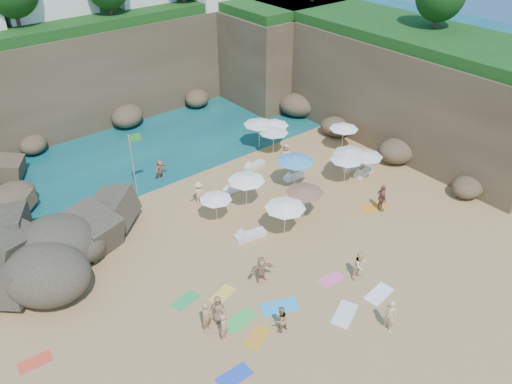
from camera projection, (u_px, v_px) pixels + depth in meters
ground at (262, 255)px, 28.93m from camera, size 120.00×120.00×0.00m
seawater at (65, 98)px, 48.44m from camera, size 120.00×120.00×0.00m
cliff_back at (100, 67)px, 44.06m from camera, size 44.00×8.00×8.00m
cliff_right at (375, 77)px, 41.96m from camera, size 8.00×30.00×8.00m
cliff_corner at (266, 48)px, 48.71m from camera, size 10.00×12.00×8.00m
rock_outcrop at (66, 258)px, 28.66m from camera, size 8.00×6.10×3.13m
flag_pole at (133, 156)px, 32.83m from camera, size 0.88×0.14×4.52m
parasol_0 at (216, 197)px, 30.77m from camera, size 2.05×2.05×1.94m
parasol_1 at (274, 123)px, 39.07m from camera, size 2.34×2.34×2.21m
parasol_2 at (259, 122)px, 38.86m from camera, size 2.52×2.52×2.38m
parasol_3 at (274, 130)px, 38.06m from camera, size 2.30×2.30×2.18m
parasol_4 at (344, 127)px, 38.66m from camera, size 2.27×2.27×2.14m
parasol_5 at (246, 178)px, 31.98m from camera, size 2.45×2.45×2.32m
parasol_6 at (305, 190)px, 30.84m from camera, size 2.43×2.43×2.30m
parasol_7 at (366, 154)px, 34.86m from camera, size 2.33×2.33×2.21m
parasol_8 at (351, 151)px, 35.05m from camera, size 2.43×2.43×2.29m
parasol_9 at (285, 205)px, 29.38m from camera, size 2.48×2.48×2.34m
parasol_10 at (296, 159)px, 33.85m from camera, size 2.60×2.60×2.46m
parasol_11 at (347, 158)px, 34.48m from camera, size 2.31×2.31×2.19m
lounger_0 at (234, 189)px, 34.60m from camera, size 1.58×0.64×0.24m
lounger_1 at (255, 166)px, 37.25m from camera, size 1.85×0.83×0.28m
lounger_2 at (294, 177)px, 35.94m from camera, size 1.65×0.73×0.25m
lounger_3 at (250, 235)px, 30.21m from camera, size 2.03×1.02×0.30m
lounger_4 at (363, 173)px, 36.39m from camera, size 1.68×0.66×0.26m
lounger_5 at (353, 168)px, 37.04m from camera, size 1.66×0.57×0.26m
towel_0 at (234, 376)px, 22.00m from camera, size 1.60×0.83×0.03m
towel_2 at (257, 337)px, 23.83m from camera, size 1.72×1.30×0.03m
towel_3 at (240, 320)px, 24.74m from camera, size 1.81×1.09×0.03m
towel_4 at (223, 295)px, 26.21m from camera, size 1.63×1.15×0.03m
towel_5 at (379, 294)px, 26.25m from camera, size 1.77×1.04×0.03m
towel_7 at (35, 362)px, 22.64m from camera, size 1.52×0.85×0.03m
towel_8 at (280, 307)px, 25.48m from camera, size 2.15×1.64×0.03m
towel_9 at (331, 279)px, 27.17m from camera, size 1.47×0.76×0.03m
towel_10 at (374, 207)px, 32.91m from camera, size 2.05×1.39×0.03m
towel_11 at (185, 300)px, 25.87m from camera, size 1.58×1.02×0.03m
towel_13 at (345, 314)px, 25.06m from camera, size 2.01×1.55×0.03m
person_stand_0 at (224, 327)px, 23.34m from camera, size 0.70×0.64×1.60m
person_stand_1 at (281, 319)px, 23.80m from camera, size 0.74×0.58×1.51m
person_stand_2 at (199, 193)px, 32.88m from camera, size 1.18×0.83×1.69m
person_stand_3 at (382, 198)px, 32.17m from camera, size 0.90×1.20×1.89m
person_stand_4 at (286, 155)px, 36.96m from camera, size 0.84×1.04×1.87m
person_stand_5 at (160, 169)px, 35.67m from camera, size 1.44×0.99×1.51m
person_stand_6 at (390, 316)px, 23.79m from camera, size 0.46×0.67×1.81m
person_lie_2 at (218, 317)px, 24.63m from camera, size 1.19×1.67×0.40m
person_lie_3 at (261, 277)px, 27.02m from camera, size 1.72×1.81×0.42m
person_lie_4 at (208, 327)px, 24.10m from camera, size 1.12×1.87×0.42m
person_lie_5 at (359, 273)px, 27.15m from camera, size 0.89×1.72×0.64m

